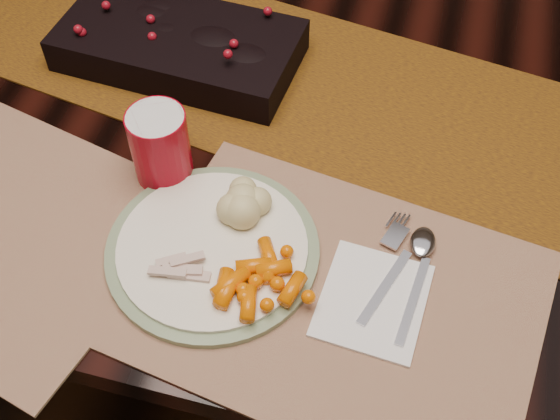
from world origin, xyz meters
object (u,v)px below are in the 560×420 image
(centerpiece, at_px, (178,41))
(dinner_plate, at_px, (213,249))
(dining_table, at_px, (306,241))
(baby_carrots, at_px, (259,277))
(mashed_potatoes, at_px, (237,196))
(red_cup, at_px, (160,146))
(turkey_shreds, at_px, (180,268))
(napkin, at_px, (373,300))
(placemat_main, at_px, (336,299))

(centerpiece, bearing_deg, dinner_plate, -64.16)
(dining_table, relative_size, baby_carrots, 16.01)
(mashed_potatoes, xyz_separation_m, red_cup, (-0.12, 0.04, 0.02))
(turkey_shreds, bearing_deg, mashed_potatoes, 71.47)
(centerpiece, distance_m, red_cup, 0.24)
(baby_carrots, xyz_separation_m, napkin, (0.14, 0.02, -0.02))
(placemat_main, distance_m, mashed_potatoes, 0.18)
(centerpiece, height_order, baby_carrots, centerpiece)
(baby_carrots, distance_m, mashed_potatoes, 0.12)
(baby_carrots, height_order, turkey_shreds, baby_carrots)
(baby_carrots, relative_size, mashed_potatoes, 1.34)
(baby_carrots, bearing_deg, napkin, 7.19)
(dinner_plate, bearing_deg, mashed_potatoes, 78.64)
(mashed_potatoes, bearing_deg, placemat_main, -31.35)
(dining_table, distance_m, placemat_main, 0.52)
(centerpiece, bearing_deg, red_cup, -75.36)
(dinner_plate, xyz_separation_m, red_cup, (-0.10, 0.11, 0.05))
(centerpiece, bearing_deg, baby_carrots, -57.97)
(dinner_plate, xyz_separation_m, baby_carrots, (0.07, -0.04, 0.02))
(napkin, distance_m, red_cup, 0.34)
(placemat_main, relative_size, red_cup, 4.45)
(dinner_plate, height_order, turkey_shreds, turkey_shreds)
(baby_carrots, bearing_deg, dining_table, 92.07)
(red_cup, bearing_deg, dining_table, 51.03)
(baby_carrots, xyz_separation_m, mashed_potatoes, (-0.06, 0.10, 0.01))
(mashed_potatoes, relative_size, turkey_shreds, 1.19)
(baby_carrots, xyz_separation_m, red_cup, (-0.17, 0.15, 0.03))
(napkin, bearing_deg, centerpiece, 140.40)
(dining_table, relative_size, placemat_main, 3.77)
(dinner_plate, height_order, napkin, dinner_plate)
(turkey_shreds, relative_size, red_cup, 0.66)
(turkey_shreds, bearing_deg, napkin, 6.55)
(dinner_plate, bearing_deg, baby_carrots, -27.17)
(dinner_plate, xyz_separation_m, mashed_potatoes, (0.01, 0.07, 0.03))
(turkey_shreds, bearing_deg, dinner_plate, 62.02)
(placemat_main, height_order, red_cup, red_cup)
(turkey_shreds, distance_m, napkin, 0.23)
(dining_table, distance_m, centerpiece, 0.47)
(turkey_shreds, bearing_deg, centerpiece, 110.00)
(placemat_main, height_order, baby_carrots, baby_carrots)
(placemat_main, distance_m, baby_carrots, 0.10)
(centerpiece, height_order, red_cup, red_cup)
(dinner_plate, bearing_deg, napkin, -5.27)
(baby_carrots, relative_size, turkey_shreds, 1.59)
(turkey_shreds, bearing_deg, dining_table, 76.94)
(placemat_main, xyz_separation_m, red_cup, (-0.27, 0.13, 0.06))
(dining_table, bearing_deg, centerpiece, 172.42)
(placemat_main, relative_size, dinner_plate, 1.78)
(baby_carrots, bearing_deg, mashed_potatoes, 119.11)
(centerpiece, xyz_separation_m, turkey_shreds, (0.14, -0.39, -0.01))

